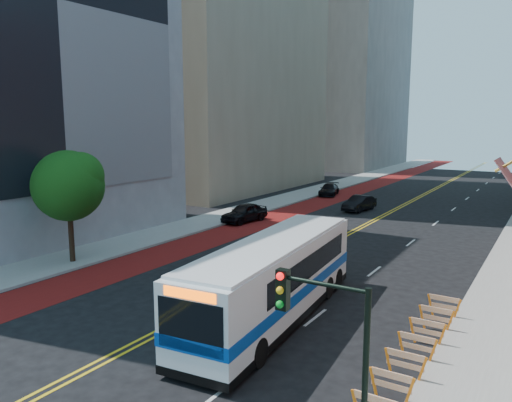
{
  "coord_description": "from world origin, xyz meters",
  "views": [
    {
      "loc": [
        13.47,
        -13.07,
        8.54
      ],
      "look_at": [
        0.51,
        8.0,
        4.56
      ],
      "focal_mm": 35.0,
      "sensor_mm": 36.0,
      "label": 1
    }
  ],
  "objects_px": {
    "car_a": "(244,213)",
    "car_c": "(329,190)",
    "traffic_signal": "(327,344)",
    "transit_bus": "(275,278)",
    "car_b": "(359,203)",
    "street_tree": "(69,183)"
  },
  "relations": [
    {
      "from": "transit_bus",
      "to": "car_c",
      "type": "distance_m",
      "value": 37.35
    },
    {
      "from": "transit_bus",
      "to": "car_c",
      "type": "relative_size",
      "value": 2.85
    },
    {
      "from": "traffic_signal",
      "to": "car_b",
      "type": "relative_size",
      "value": 1.15
    },
    {
      "from": "street_tree",
      "to": "traffic_signal",
      "type": "xyz_separation_m",
      "value": [
        20.66,
        -9.55,
        -1.19
      ]
    },
    {
      "from": "car_a",
      "to": "car_c",
      "type": "bearing_deg",
      "value": 97.32
    },
    {
      "from": "car_b",
      "to": "car_c",
      "type": "distance_m",
      "value": 10.18
    },
    {
      "from": "traffic_signal",
      "to": "car_a",
      "type": "xyz_separation_m",
      "value": [
        -18.71,
        25.58,
        -2.93
      ]
    },
    {
      "from": "car_a",
      "to": "car_c",
      "type": "xyz_separation_m",
      "value": [
        0.0,
        18.06,
        -0.13
      ]
    },
    {
      "from": "transit_bus",
      "to": "car_a",
      "type": "distance_m",
      "value": 21.26
    },
    {
      "from": "traffic_signal",
      "to": "car_a",
      "type": "height_order",
      "value": "traffic_signal"
    },
    {
      "from": "transit_bus",
      "to": "car_b",
      "type": "height_order",
      "value": "transit_bus"
    },
    {
      "from": "traffic_signal",
      "to": "car_a",
      "type": "bearing_deg",
      "value": 126.18
    },
    {
      "from": "transit_bus",
      "to": "car_c",
      "type": "bearing_deg",
      "value": 104.41
    },
    {
      "from": "car_b",
      "to": "street_tree",
      "type": "bearing_deg",
      "value": -100.47
    },
    {
      "from": "traffic_signal",
      "to": "car_a",
      "type": "distance_m",
      "value": 31.83
    },
    {
      "from": "street_tree",
      "to": "traffic_signal",
      "type": "height_order",
      "value": "street_tree"
    },
    {
      "from": "car_a",
      "to": "car_b",
      "type": "relative_size",
      "value": 1.05
    },
    {
      "from": "street_tree",
      "to": "traffic_signal",
      "type": "relative_size",
      "value": 1.32
    },
    {
      "from": "traffic_signal",
      "to": "car_c",
      "type": "xyz_separation_m",
      "value": [
        -18.71,
        43.64,
        -3.06
      ]
    },
    {
      "from": "street_tree",
      "to": "car_b",
      "type": "distance_m",
      "value": 27.9
    },
    {
      "from": "street_tree",
      "to": "car_c",
      "type": "height_order",
      "value": "street_tree"
    },
    {
      "from": "car_a",
      "to": "car_c",
      "type": "relative_size",
      "value": 1.02
    }
  ]
}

